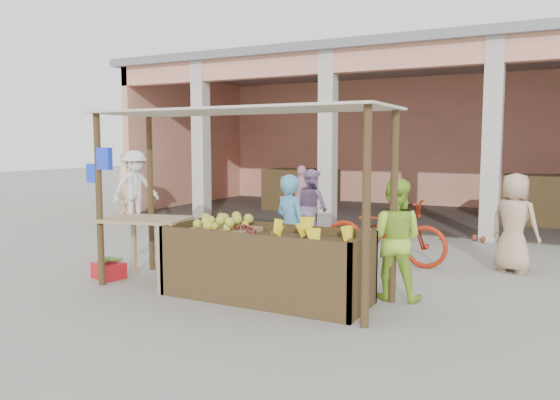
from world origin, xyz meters
The scene contains 20 objects.
ground centered at (0.00, 0.00, 0.00)m, with size 60.00×60.00×0.00m, color gray.
market_building centered at (0.05, 8.93, 2.70)m, with size 14.40×6.40×4.20m.
fruit_stall centered at (0.50, 0.00, 0.40)m, with size 2.60×0.95×0.80m, color #49351D.
stall_awning centered at (-0.01, 0.06, 1.98)m, with size 4.09×1.35×2.39m.
banana_heap centered at (1.12, -0.05, 0.89)m, with size 0.99×0.54×0.18m, color yellow, non-canonical shape.
melon_tray centered at (-0.13, 0.01, 0.90)m, with size 0.80×0.69×0.21m.
berry_heap centered at (0.19, -0.02, 0.88)m, with size 0.49×0.40×0.15m, color maroon.
side_table centered at (-1.36, -0.09, 0.78)m, with size 1.29×1.01×0.92m.
papaya_pile centered at (-1.36, -0.09, 1.02)m, with size 0.64×0.36×0.18m, color #479531, non-canonical shape.
red_crate centered at (-2.04, -0.13, 0.12)m, with size 0.45×0.32×0.23m, color red.
plantain_bundle centered at (-2.04, -0.13, 0.27)m, with size 0.34×0.24×0.07m, color #5B9134, non-canonical shape.
produce_sacks centered at (2.51, 5.44, 0.27)m, with size 0.89×0.66×0.54m.
vendor_blue centered at (0.44, 0.84, 0.82)m, with size 0.61×0.45×1.63m, color #519ED5.
vendor_green centered at (1.92, 0.75, 0.80)m, with size 0.77×0.45×1.61m, color #9FD036.
motorcycle centered at (1.25, 2.61, 0.55)m, with size 2.11×0.73×1.10m, color #A4240E.
shopper_a centered at (-5.34, 4.11, 0.96)m, with size 1.24×0.62×1.93m, color silver.
shopper_b centered at (-1.20, 4.72, 0.79)m, with size 0.93×0.49×1.58m, color pink.
shopper_c centered at (3.15, 3.01, 0.84)m, with size 0.81×0.52×1.67m, color tan.
shopper_e centered at (-6.82, 5.33, 0.89)m, with size 0.66×0.50×1.77m, color #EAC18C.
shopper_f centered at (-0.50, 3.64, 0.80)m, with size 0.78×0.45×1.61m, color #9D7BA8.
Camera 1 is at (3.75, -5.89, 1.96)m, focal length 35.00 mm.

